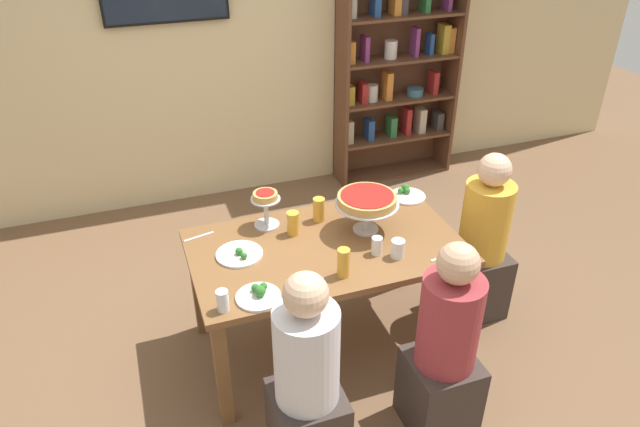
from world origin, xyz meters
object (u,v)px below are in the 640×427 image
object	(u,v)px
deep_dish_pizza_stand	(367,201)
beer_glass_amber_tall	(319,210)
dining_table	(326,259)
water_glass_clear_spare	(398,249)
beer_glass_amber_short	(344,263)
salad_plate_far_diner	(240,254)
salad_plate_spare	(407,194)
diner_near_right	(444,354)
diner_near_left	(307,388)
water_glass_clear_far	(377,246)
cutlery_fork_far	(444,256)
diner_head_east	(481,249)
cutlery_fork_near	(306,282)
cutlery_knife_near	(199,237)
bookshelf	(397,56)
salad_plate_near_diner	(259,295)
beer_glass_amber_spare	(293,223)
personal_pizza_stand	(266,203)
water_glass_clear_near	(223,301)

from	to	relation	value
deep_dish_pizza_stand	beer_glass_amber_tall	bearing A→B (deg)	138.68
dining_table	water_glass_clear_spare	xyz separation A→B (m)	(0.33, -0.24, 0.15)
beer_glass_amber_short	salad_plate_far_diner	bearing A→B (deg)	142.95
salad_plate_far_diner	salad_plate_spare	bearing A→B (deg)	13.68
diner_near_right	diner_near_left	xyz separation A→B (m)	(-0.71, 0.02, 0.00)
dining_table	beer_glass_amber_short	bearing A→B (deg)	-92.21
dining_table	diner_near_left	distance (m)	0.84
water_glass_clear_far	cutlery_fork_far	size ratio (longest dim) A/B	0.58
diner_head_east	cutlery_fork_near	bearing A→B (deg)	11.89
cutlery_fork_near	cutlery_knife_near	size ratio (longest dim) A/B	1.00
bookshelf	water_glass_clear_spare	xyz separation A→B (m)	(-1.07, -2.25, -0.33)
bookshelf	diner_near_left	xyz separation A→B (m)	(-1.76, -2.75, -0.63)
diner_near_left	water_glass_clear_spare	xyz separation A→B (m)	(0.69, 0.50, 0.30)
deep_dish_pizza_stand	cutlery_fork_near	world-z (taller)	deep_dish_pizza_stand
cutlery_fork_far	dining_table	bearing A→B (deg)	139.83
diner_head_east	dining_table	bearing A→B (deg)	-1.46
water_glass_clear_spare	salad_plate_far_diner	bearing A→B (deg)	159.69
bookshelf	beer_glass_amber_short	xyz separation A→B (m)	(-1.41, -2.31, -0.31)
salad_plate_near_diner	water_glass_clear_spare	world-z (taller)	water_glass_clear_spare
deep_dish_pizza_stand	beer_glass_amber_spare	xyz separation A→B (m)	(-0.41, 0.10, -0.12)
personal_pizza_stand	salad_plate_near_diner	distance (m)	0.68
diner_near_left	cutlery_knife_near	world-z (taller)	diner_near_left
salad_plate_near_diner	beer_glass_amber_short	xyz separation A→B (m)	(0.46, 0.03, 0.06)
salad_plate_near_diner	beer_glass_amber_tall	size ratio (longest dim) A/B	1.53
salad_plate_spare	beer_glass_amber_short	bearing A→B (deg)	-137.36
dining_table	cutlery_fork_near	distance (m)	0.37
water_glass_clear_spare	beer_glass_amber_tall	bearing A→B (deg)	118.85
salad_plate_far_diner	beer_glass_amber_spare	bearing A→B (deg)	17.98
deep_dish_pizza_stand	salad_plate_far_diner	size ratio (longest dim) A/B	1.43
diner_head_east	deep_dish_pizza_stand	distance (m)	0.89
salad_plate_spare	water_glass_clear_near	xyz separation A→B (m)	(-1.34, -0.70, 0.04)
water_glass_clear_far	cutlery_fork_near	bearing A→B (deg)	-165.22
dining_table	salad_plate_near_diner	world-z (taller)	salad_plate_near_diner
personal_pizza_stand	cutlery_knife_near	size ratio (longest dim) A/B	1.26
diner_near_right	cutlery_knife_near	world-z (taller)	diner_near_right
diner_near_right	personal_pizza_stand	xyz separation A→B (m)	(-0.61, 1.07, 0.40)
diner_near_right	personal_pizza_stand	size ratio (longest dim) A/B	5.08
salad_plate_far_diner	cutlery_knife_near	size ratio (longest dim) A/B	1.43
diner_head_east	personal_pizza_stand	distance (m)	1.40
cutlery_fork_near	cutlery_fork_far	size ratio (longest dim) A/B	1.00
salad_plate_far_diner	personal_pizza_stand	bearing A→B (deg)	48.13
water_glass_clear_spare	deep_dish_pizza_stand	bearing A→B (deg)	100.08
cutlery_fork_far	diner_near_right	bearing A→B (deg)	-126.89
dining_table	salad_plate_spare	xyz separation A→B (m)	(0.68, 0.34, 0.11)
diner_head_east	diner_near_left	xyz separation A→B (m)	(-1.40, -0.71, 0.00)
salad_plate_far_diner	cutlery_fork_near	size ratio (longest dim) A/B	1.43
water_glass_clear_near	water_glass_clear_far	world-z (taller)	water_glass_clear_near
water_glass_clear_near	cutlery_knife_near	world-z (taller)	water_glass_clear_near
water_glass_clear_near	cutlery_fork_near	bearing A→B (deg)	8.52
personal_pizza_stand	water_glass_clear_far	bearing A→B (deg)	-44.32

